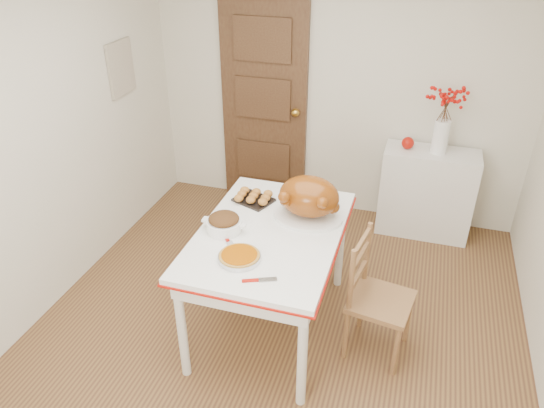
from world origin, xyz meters
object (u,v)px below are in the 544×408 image
(sideboard, at_px, (426,193))
(pumpkin_pie, at_px, (239,256))
(chair_oak, at_px, (381,299))
(turkey_platter, at_px, (309,199))
(kitchen_table, at_px, (270,280))

(sideboard, relative_size, pumpkin_pie, 3.15)
(chair_oak, distance_m, turkey_platter, 0.82)
(kitchen_table, distance_m, pumpkin_pie, 0.57)
(kitchen_table, relative_size, chair_oak, 1.53)
(sideboard, xyz_separation_m, kitchen_table, (-1.00, -1.63, -0.00))
(kitchen_table, xyz_separation_m, chair_oak, (0.78, -0.02, 0.04))
(turkey_platter, xyz_separation_m, pumpkin_pie, (-0.29, -0.60, -0.12))
(sideboard, xyz_separation_m, pumpkin_pie, (-1.08, -1.99, 0.44))
(turkey_platter, bearing_deg, chair_oak, -26.65)
(sideboard, bearing_deg, turkey_platter, -119.59)
(sideboard, height_order, chair_oak, chair_oak)
(chair_oak, relative_size, pumpkin_pie, 3.43)
(turkey_platter, distance_m, pumpkin_pie, 0.67)
(kitchen_table, bearing_deg, chair_oak, -1.14)
(turkey_platter, bearing_deg, sideboard, 57.61)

